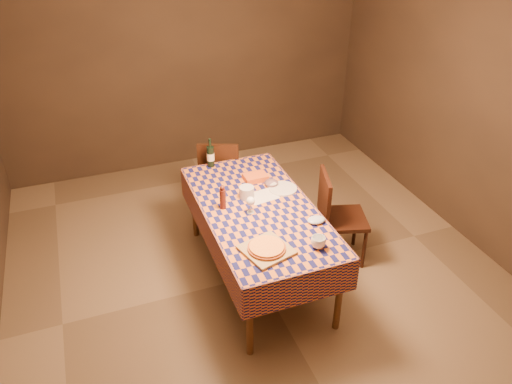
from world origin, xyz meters
TOP-DOWN VIEW (x-y plane):
  - room at (0.00, 0.00)m, footprint 5.00×5.10m
  - dining_table at (0.00, 0.00)m, footprint 0.94×1.84m
  - cutting_board at (-0.15, -0.58)m, footprint 0.42×0.42m
  - pizza at (-0.15, -0.58)m, footprint 0.35×0.35m
  - pepper_mill at (-0.28, 0.10)m, footprint 0.06×0.06m
  - bowl at (0.24, 0.30)m, footprint 0.16×0.16m
  - wine_glass at (-0.09, -0.05)m, footprint 0.08×0.08m
  - wine_bottle at (-0.17, 0.86)m, footprint 0.08×0.08m
  - deli_tub at (-0.04, 0.19)m, footprint 0.15×0.15m
  - takeout_container at (0.14, 0.45)m, footprint 0.22×0.16m
  - white_plate at (0.32, 0.20)m, footprint 0.30×0.30m
  - tumbler at (0.24, -0.67)m, footprint 0.14×0.14m
  - flour_patch at (0.10, 0.16)m, footprint 0.29×0.24m
  - flour_bag at (0.37, -0.37)m, footprint 0.17×0.14m
  - chair_far at (-0.02, 1.09)m, footprint 0.55×0.55m
  - chair_right at (0.78, 0.01)m, footprint 0.53×0.53m

SIDE VIEW (x-z plane):
  - chair_far at x=-0.02m, z-range 0.06..0.99m
  - chair_right at x=0.78m, z-range 0.06..0.99m
  - dining_table at x=0.00m, z-range 0.31..1.08m
  - flour_patch at x=0.10m, z-range 0.77..0.77m
  - white_plate at x=0.32m, z-range 0.77..0.78m
  - cutting_board at x=-0.15m, z-range 0.77..0.79m
  - bowl at x=0.24m, z-range 0.77..0.81m
  - flour_bag at x=0.37m, z-range 0.77..0.81m
  - takeout_container at x=0.14m, z-range 0.77..0.82m
  - pizza at x=-0.15m, z-range 0.79..0.82m
  - tumbler at x=0.24m, z-range 0.77..0.86m
  - deli_tub at x=-0.04m, z-range 0.77..0.88m
  - pepper_mill at x=-0.28m, z-range 0.76..0.99m
  - wine_glass at x=-0.09m, z-range 0.80..0.95m
  - wine_bottle at x=-0.17m, z-range 0.73..1.03m
  - room at x=0.00m, z-range 0.00..2.70m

